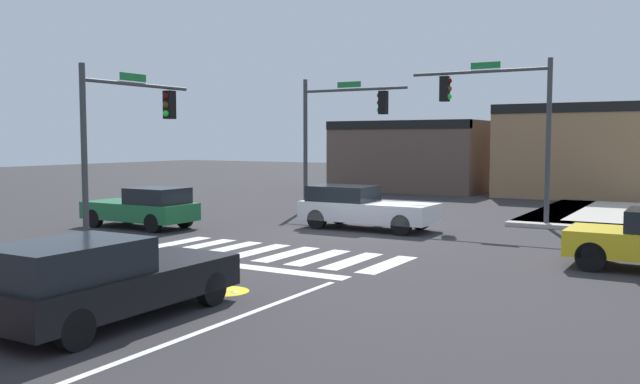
# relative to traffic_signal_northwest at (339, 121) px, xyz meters

# --- Properties ---
(ground_plane) EXTENTS (120.00, 120.00, 0.00)m
(ground_plane) POSITION_rel_traffic_signal_northwest_xyz_m (3.40, -5.54, -3.90)
(ground_plane) COLOR #302D30
(crosswalk_near) EXTENTS (7.49, 2.64, 0.01)m
(crosswalk_near) POSITION_rel_traffic_signal_northwest_xyz_m (3.40, -10.04, -3.90)
(crosswalk_near) COLOR silver
(crosswalk_near) RESTS_ON ground_plane
(lane_markings) EXTENTS (6.80, 20.25, 0.01)m
(lane_markings) POSITION_rel_traffic_signal_northwest_xyz_m (4.50, -17.56, -3.90)
(lane_markings) COLOR white
(lane_markings) RESTS_ON ground_plane
(bike_detector_marking) EXTENTS (0.97, 0.97, 0.01)m
(bike_detector_marking) POSITION_rel_traffic_signal_northwest_xyz_m (5.23, -14.38, -3.90)
(bike_detector_marking) COLOR yellow
(bike_detector_marking) RESTS_ON ground_plane
(storefront_row) EXTENTS (18.92, 6.39, 4.97)m
(storefront_row) POSITION_rel_traffic_signal_northwest_xyz_m (3.69, 13.39, -1.55)
(storefront_row) COLOR brown
(storefront_row) RESTS_ON ground_plane
(traffic_signal_northwest) EXTENTS (4.88, 0.32, 5.72)m
(traffic_signal_northwest) POSITION_rel_traffic_signal_northwest_xyz_m (0.00, 0.00, 0.00)
(traffic_signal_northwest) COLOR #383A3D
(traffic_signal_northwest) RESTS_ON ground_plane
(traffic_signal_northeast) EXTENTS (5.20, 0.32, 5.96)m
(traffic_signal_northeast) POSITION_rel_traffic_signal_northwest_xyz_m (6.99, -0.56, 0.27)
(traffic_signal_northeast) COLOR #383A3D
(traffic_signal_northeast) RESTS_ON ground_plane
(traffic_signal_southwest) EXTENTS (0.32, 4.53, 5.33)m
(traffic_signal_southwest) POSITION_rel_traffic_signal_northwest_xyz_m (-2.22, -9.89, -0.25)
(traffic_signal_southwest) COLOR #383A3D
(traffic_signal_southwest) RESTS_ON ground_plane
(car_green) EXTENTS (4.13, 1.76, 1.44)m
(car_green) POSITION_rel_traffic_signal_northwest_xyz_m (-3.43, -8.01, -3.18)
(car_green) COLOR #1E6638
(car_green) RESTS_ON ground_plane
(car_black) EXTENTS (1.85, 4.58, 1.46)m
(car_black) POSITION_rel_traffic_signal_northwest_xyz_m (4.92, -17.28, -3.16)
(car_black) COLOR black
(car_black) RESTS_ON ground_plane
(car_white) EXTENTS (4.66, 1.87, 1.48)m
(car_white) POSITION_rel_traffic_signal_northwest_xyz_m (3.31, -4.35, -3.14)
(car_white) COLOR white
(car_white) RESTS_ON ground_plane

